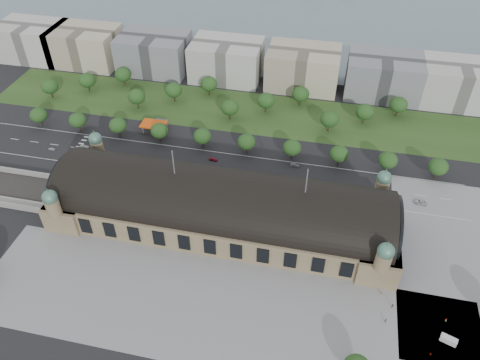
% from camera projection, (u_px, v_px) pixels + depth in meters
% --- Properties ---
extents(ground, '(900.00, 900.00, 0.00)m').
position_uv_depth(ground, '(222.00, 223.00, 209.74)').
color(ground, black).
rests_on(ground, ground).
extents(station, '(150.00, 48.40, 44.30)m').
position_uv_depth(station, '(222.00, 207.00, 203.05)').
color(station, '#8E7D58').
rests_on(station, ground).
extents(track_cutting, '(70.00, 24.00, 3.10)m').
position_uv_depth(track_cutting, '(0.00, 190.00, 225.51)').
color(track_cutting, black).
rests_on(track_cutting, ground).
extents(plaza_south, '(190.00, 48.00, 0.12)m').
position_uv_depth(plaza_south, '(220.00, 310.00, 175.49)').
color(plaza_south, gray).
rests_on(plaza_south, ground).
extents(plaza_east, '(56.00, 100.00, 0.12)m').
position_uv_depth(plaza_east, '(464.00, 262.00, 193.01)').
color(plaza_east, gray).
rests_on(plaza_east, ground).
extents(road_slab, '(260.00, 26.00, 0.10)m').
position_uv_depth(road_slab, '(203.00, 165.00, 241.17)').
color(road_slab, black).
rests_on(road_slab, ground).
extents(grass_belt, '(300.00, 45.00, 0.10)m').
position_uv_depth(grass_belt, '(235.00, 111.00, 281.14)').
color(grass_belt, '#2A471C').
rests_on(grass_belt, ground).
extents(petrol_station, '(14.00, 13.00, 5.05)m').
position_uv_depth(petrol_station, '(158.00, 124.00, 264.98)').
color(petrol_station, '#E84F0D').
rests_on(petrol_station, ground).
extents(office_0, '(45.00, 32.00, 24.00)m').
position_uv_depth(office_0, '(33.00, 41.00, 328.16)').
color(office_0, beige).
rests_on(office_0, ground).
extents(office_1, '(45.00, 32.00, 24.00)m').
position_uv_depth(office_1, '(85.00, 46.00, 321.66)').
color(office_1, '#C3B799').
rests_on(office_1, ground).
extents(office_2, '(45.00, 32.00, 24.00)m').
position_uv_depth(office_2, '(154.00, 53.00, 313.54)').
color(office_2, gray).
rests_on(office_2, ground).
extents(office_3, '(45.00, 32.00, 24.00)m').
position_uv_depth(office_3, '(227.00, 60.00, 305.42)').
color(office_3, beige).
rests_on(office_3, ground).
extents(office_4, '(45.00, 32.00, 24.00)m').
position_uv_depth(office_4, '(303.00, 68.00, 297.30)').
color(office_4, '#C3B799').
rests_on(office_4, ground).
extents(office_5, '(45.00, 32.00, 24.00)m').
position_uv_depth(office_5, '(383.00, 76.00, 289.18)').
color(office_5, gray).
rests_on(office_5, ground).
extents(office_6, '(45.00, 32.00, 24.00)m').
position_uv_depth(office_6, '(460.00, 84.00, 281.87)').
color(office_6, beige).
rests_on(office_6, ground).
extents(tree_row_0, '(9.60, 9.60, 11.52)m').
position_uv_depth(tree_row_0, '(39.00, 115.00, 263.70)').
color(tree_row_0, '#2D2116').
rests_on(tree_row_0, ground).
extents(tree_row_1, '(9.60, 9.60, 11.52)m').
position_uv_depth(tree_row_1, '(78.00, 120.00, 259.80)').
color(tree_row_1, '#2D2116').
rests_on(tree_row_1, ground).
extents(tree_row_2, '(9.60, 9.60, 11.52)m').
position_uv_depth(tree_row_2, '(118.00, 125.00, 255.90)').
color(tree_row_2, '#2D2116').
rests_on(tree_row_2, ground).
extents(tree_row_3, '(9.60, 9.60, 11.52)m').
position_uv_depth(tree_row_3, '(159.00, 131.00, 252.00)').
color(tree_row_3, '#2D2116').
rests_on(tree_row_3, ground).
extents(tree_row_4, '(9.60, 9.60, 11.52)m').
position_uv_depth(tree_row_4, '(202.00, 136.00, 248.10)').
color(tree_row_4, '#2D2116').
rests_on(tree_row_4, ground).
extents(tree_row_5, '(9.60, 9.60, 11.52)m').
position_uv_depth(tree_row_5, '(246.00, 142.00, 244.21)').
color(tree_row_5, '#2D2116').
rests_on(tree_row_5, ground).
extents(tree_row_6, '(9.60, 9.60, 11.52)m').
position_uv_depth(tree_row_6, '(292.00, 148.00, 240.31)').
color(tree_row_6, '#2D2116').
rests_on(tree_row_6, ground).
extents(tree_row_7, '(9.60, 9.60, 11.52)m').
position_uv_depth(tree_row_7, '(339.00, 154.00, 236.41)').
color(tree_row_7, '#2D2116').
rests_on(tree_row_7, ground).
extents(tree_row_8, '(9.60, 9.60, 11.52)m').
position_uv_depth(tree_row_8, '(388.00, 160.00, 232.51)').
color(tree_row_8, '#2D2116').
rests_on(tree_row_8, ground).
extents(tree_row_9, '(9.60, 9.60, 11.52)m').
position_uv_depth(tree_row_9, '(438.00, 167.00, 228.61)').
color(tree_row_9, '#2D2116').
rests_on(tree_row_9, ground).
extents(tree_belt_0, '(10.40, 10.40, 12.48)m').
position_uv_depth(tree_belt_0, '(50.00, 86.00, 287.16)').
color(tree_belt_0, '#2D2116').
rests_on(tree_belt_0, ground).
extents(tree_belt_1, '(10.40, 10.40, 12.48)m').
position_uv_depth(tree_belt_1, '(87.00, 80.00, 292.97)').
color(tree_belt_1, '#2D2116').
rests_on(tree_belt_1, ground).
extents(tree_belt_2, '(10.40, 10.40, 12.48)m').
position_uv_depth(tree_belt_2, '(123.00, 74.00, 298.78)').
color(tree_belt_2, '#2D2116').
rests_on(tree_belt_2, ground).
extents(tree_belt_3, '(10.40, 10.40, 12.48)m').
position_uv_depth(tree_belt_3, '(137.00, 97.00, 277.90)').
color(tree_belt_3, '#2D2116').
rests_on(tree_belt_3, ground).
extents(tree_belt_4, '(10.40, 10.40, 12.48)m').
position_uv_depth(tree_belt_4, '(174.00, 90.00, 283.71)').
color(tree_belt_4, '#2D2116').
rests_on(tree_belt_4, ground).
extents(tree_belt_5, '(10.40, 10.40, 12.48)m').
position_uv_depth(tree_belt_5, '(209.00, 84.00, 289.53)').
color(tree_belt_5, '#2D2116').
rests_on(tree_belt_5, ground).
extents(tree_belt_6, '(10.40, 10.40, 12.48)m').
position_uv_depth(tree_belt_6, '(230.00, 108.00, 268.64)').
color(tree_belt_6, '#2D2116').
rests_on(tree_belt_6, ground).
extents(tree_belt_7, '(10.40, 10.40, 12.48)m').
position_uv_depth(tree_belt_7, '(266.00, 101.00, 274.46)').
color(tree_belt_7, '#2D2116').
rests_on(tree_belt_7, ground).
extents(tree_belt_8, '(10.40, 10.40, 12.48)m').
position_uv_depth(tree_belt_8, '(301.00, 94.00, 280.27)').
color(tree_belt_8, '#2D2116').
rests_on(tree_belt_8, ground).
extents(tree_belt_9, '(10.40, 10.40, 12.48)m').
position_uv_depth(tree_belt_9, '(330.00, 119.00, 259.39)').
color(tree_belt_9, '#2D2116').
rests_on(tree_belt_9, ground).
extents(tree_belt_10, '(10.40, 10.40, 12.48)m').
position_uv_depth(tree_belt_10, '(365.00, 112.00, 265.20)').
color(tree_belt_10, '#2D2116').
rests_on(tree_belt_10, ground).
extents(tree_belt_11, '(10.40, 10.40, 12.48)m').
position_uv_depth(tree_belt_11, '(399.00, 105.00, 271.01)').
color(tree_belt_11, '#2D2116').
rests_on(tree_belt_11, ground).
extents(traffic_car_0, '(3.89, 1.72, 1.30)m').
position_uv_depth(traffic_car_0, '(52.00, 149.00, 250.89)').
color(traffic_car_0, silver).
rests_on(traffic_car_0, ground).
extents(traffic_car_1, '(4.97, 1.96, 1.61)m').
position_uv_depth(traffic_car_1, '(84.00, 147.00, 252.10)').
color(traffic_car_1, '#9A9BA3').
rests_on(traffic_car_1, ground).
extents(traffic_car_2, '(5.05, 2.63, 1.36)m').
position_uv_depth(traffic_car_2, '(96.00, 155.00, 246.73)').
color(traffic_car_2, black).
rests_on(traffic_car_2, ground).
extents(traffic_car_3, '(4.73, 2.25, 1.33)m').
position_uv_depth(traffic_car_3, '(213.00, 159.00, 243.87)').
color(traffic_car_3, maroon).
rests_on(traffic_car_3, ground).
extents(traffic_car_4, '(4.26, 2.00, 1.41)m').
position_uv_depth(traffic_car_4, '(255.00, 185.00, 228.47)').
color(traffic_car_4, '#1C234F').
rests_on(traffic_car_4, ground).
extents(traffic_car_5, '(4.76, 1.89, 1.54)m').
position_uv_depth(traffic_car_5, '(295.00, 165.00, 240.07)').
color(traffic_car_5, '#5A5D61').
rests_on(traffic_car_5, ground).
extents(traffic_car_6, '(5.91, 3.08, 1.59)m').
position_uv_depth(traffic_car_6, '(420.00, 202.00, 218.93)').
color(traffic_car_6, silver).
rests_on(traffic_car_6, ground).
extents(parked_car_0, '(4.77, 3.89, 1.53)m').
position_uv_depth(parked_car_0, '(83.00, 164.00, 240.77)').
color(parked_car_0, black).
rests_on(parked_car_0, ground).
extents(parked_car_1, '(5.99, 5.35, 1.54)m').
position_uv_depth(parked_car_1, '(110.00, 173.00, 235.14)').
color(parked_car_1, maroon).
rests_on(parked_car_1, ground).
extents(parked_car_2, '(4.66, 3.84, 1.27)m').
position_uv_depth(parked_car_2, '(118.00, 169.00, 237.74)').
color(parked_car_2, '#1A2A4A').
rests_on(parked_car_2, ground).
extents(parked_car_3, '(5.09, 3.74, 1.61)m').
position_uv_depth(parked_car_3, '(139.00, 172.00, 235.78)').
color(parked_car_3, slate).
rests_on(parked_car_3, ground).
extents(parked_car_4, '(4.97, 4.22, 1.61)m').
position_uv_depth(parked_car_4, '(153.00, 174.00, 234.56)').
color(parked_car_4, '#BABABC').
rests_on(parked_car_4, ground).
extents(parked_car_5, '(5.61, 5.11, 1.45)m').
position_uv_depth(parked_car_5, '(173.00, 183.00, 229.74)').
color(parked_car_5, '#9B9EA4').
rests_on(parked_car_5, ground).
extents(parked_car_6, '(5.57, 4.97, 1.55)m').
position_uv_depth(parked_car_6, '(183.00, 184.00, 228.85)').
color(parked_car_6, black).
rests_on(parked_car_6, ground).
extents(bus_west, '(12.14, 3.82, 3.33)m').
position_uv_depth(bus_west, '(235.00, 182.00, 228.73)').
color(bus_west, red).
rests_on(bus_west, ground).
extents(bus_mid, '(13.49, 4.19, 3.70)m').
position_uv_depth(bus_mid, '(275.00, 180.00, 229.24)').
color(bus_mid, white).
rests_on(bus_mid, ground).
extents(bus_east, '(12.18, 3.67, 3.35)m').
position_uv_depth(bus_east, '(284.00, 189.00, 224.82)').
color(bus_east, silver).
rests_on(bus_east, ground).
extents(van_east, '(6.12, 4.03, 2.47)m').
position_uv_depth(van_east, '(448.00, 340.00, 164.82)').
color(van_east, silver).
rests_on(van_east, ground).
extents(pedestrian_0, '(0.80, 0.48, 1.58)m').
position_uv_depth(pedestrian_0, '(381.00, 293.00, 180.18)').
color(pedestrian_0, gray).
rests_on(pedestrian_0, ground).
extents(pedestrian_1, '(0.83, 0.84, 1.95)m').
position_uv_depth(pedestrian_1, '(386.00, 321.00, 170.82)').
color(pedestrian_1, gray).
rests_on(pedestrian_1, ground).
extents(pedestrian_2, '(0.86, 1.08, 1.94)m').
position_uv_depth(pedestrian_2, '(393.00, 306.00, 175.64)').
color(pedestrian_2, gray).
rests_on(pedestrian_2, ground).
extents(pedestrian_3, '(1.12, 0.73, 1.77)m').
position_uv_depth(pedestrian_3, '(430.00, 354.00, 160.90)').
color(pedestrian_3, gray).
rests_on(pedestrian_3, ground).
extents(pedestrian_5, '(0.54, 0.82, 1.58)m').
position_uv_depth(pedestrian_5, '(446.00, 320.00, 171.30)').
color(pedestrian_5, gray).
rests_on(pedestrian_5, ground).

